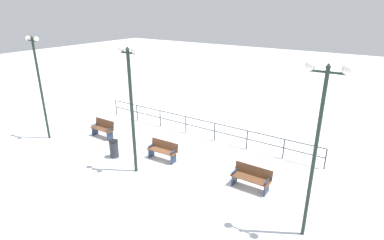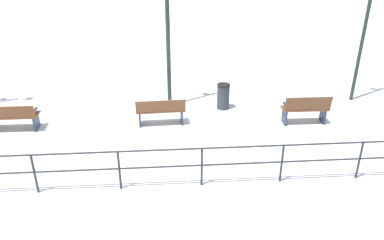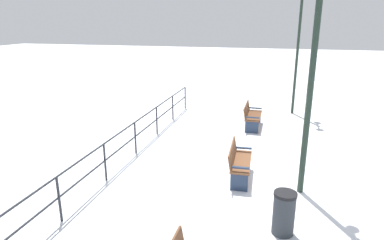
% 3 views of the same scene
% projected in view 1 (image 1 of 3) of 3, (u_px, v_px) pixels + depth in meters
% --- Properties ---
extents(ground_plane, '(80.00, 80.00, 0.00)m').
position_uv_depth(ground_plane, '(164.00, 159.00, 14.21)').
color(ground_plane, white).
rests_on(ground_plane, ground).
extents(bench_nearest, '(0.51, 1.39, 0.94)m').
position_uv_depth(bench_nearest, '(103.00, 128.00, 16.43)').
color(bench_nearest, brown).
rests_on(bench_nearest, ground).
extents(bench_second, '(0.56, 1.47, 0.87)m').
position_uv_depth(bench_second, '(163.00, 150.00, 14.01)').
color(bench_second, brown).
rests_on(bench_second, ground).
extents(bench_third, '(0.57, 1.53, 0.86)m').
position_uv_depth(bench_third, '(251.00, 177.00, 11.82)').
color(bench_third, brown).
rests_on(bench_third, ground).
extents(lamppost_near, '(0.22, 0.95, 5.30)m').
position_uv_depth(lamppost_near, '(39.00, 76.00, 15.26)').
color(lamppost_near, '#1E2D23').
rests_on(lamppost_near, ground).
extents(lamppost_middle, '(0.24, 0.93, 5.24)m').
position_uv_depth(lamppost_middle, '(131.00, 97.00, 12.02)').
color(lamppost_middle, '#1E2D23').
rests_on(lamppost_middle, ground).
extents(lamppost_far, '(0.28, 1.16, 5.33)m').
position_uv_depth(lamppost_far, '(320.00, 121.00, 8.23)').
color(lamppost_far, '#1E2D23').
rests_on(lamppost_far, ground).
extents(waterfront_railing, '(0.05, 12.77, 0.98)m').
position_uv_depth(waterfront_railing, '(200.00, 125.00, 16.39)').
color(waterfront_railing, '#26282D').
rests_on(waterfront_railing, ground).
extents(trash_bin, '(0.42, 0.42, 0.84)m').
position_uv_depth(trash_bin, '(114.00, 149.00, 14.24)').
color(trash_bin, '#2D3338').
rests_on(trash_bin, ground).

